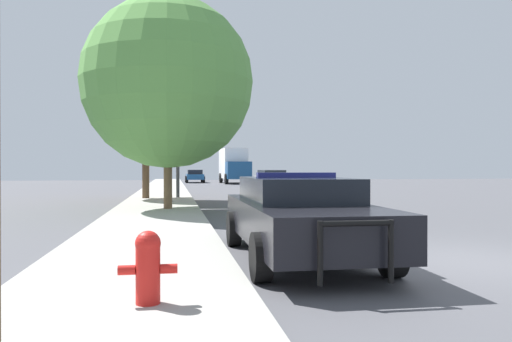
{
  "coord_description": "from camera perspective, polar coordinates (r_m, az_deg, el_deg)",
  "views": [
    {
      "loc": [
        -4.56,
        -7.66,
        1.56
      ],
      "look_at": [
        -0.31,
        17.52,
        1.38
      ],
      "focal_mm": 35.0,
      "sensor_mm": 36.0,
      "label": 1
    }
  ],
  "objects": [
    {
      "name": "ground_plane",
      "position": [
        9.05,
        21.15,
        -9.55
      ],
      "size": [
        110.0,
        110.0,
        0.0
      ],
      "primitive_type": "plane",
      "color": "#4F4F54"
    },
    {
      "name": "sidewalk_left",
      "position": [
        7.82,
        -13.6,
        -10.62
      ],
      "size": [
        3.0,
        110.0,
        0.13
      ],
      "color": "#A3A099",
      "rests_on": "ground_plane"
    },
    {
      "name": "tree_sidewalk_near",
      "position": [
        17.81,
        -10.05,
        9.89
      ],
      "size": [
        5.93,
        5.93,
        7.34
      ],
      "color": "brown",
      "rests_on": "sidewalk_left"
    },
    {
      "name": "police_car",
      "position": [
        8.59,
        4.94,
        -4.98
      ],
      "size": [
        2.15,
        5.28,
        1.47
      ],
      "rotation": [
        0.0,
        0.0,
        3.13
      ],
      "color": "black",
      "rests_on": "ground_plane"
    },
    {
      "name": "car_background_oncoming",
      "position": [
        34.62,
        1.86,
        -0.95
      ],
      "size": [
        2.12,
        4.48,
        1.38
      ],
      "rotation": [
        0.0,
        0.0,
        3.2
      ],
      "color": "silver",
      "rests_on": "ground_plane"
    },
    {
      "name": "traffic_light",
      "position": [
        24.2,
        -5.97,
        4.55
      ],
      "size": [
        3.04,
        0.35,
        4.51
      ],
      "color": "#424247",
      "rests_on": "sidewalk_left"
    },
    {
      "name": "fire_hydrant",
      "position": [
        5.44,
        -12.25,
        -10.45
      ],
      "size": [
        0.61,
        0.27,
        0.77
      ],
      "color": "red",
      "rests_on": "sidewalk_left"
    },
    {
      "name": "tree_sidewalk_mid",
      "position": [
        23.99,
        -12.5,
        7.48
      ],
      "size": [
        4.66,
        4.66,
        6.73
      ],
      "color": "brown",
      "rests_on": "sidewalk_left"
    },
    {
      "name": "car_background_distant",
      "position": [
        51.58,
        -7.01,
        -0.53
      ],
      "size": [
        1.91,
        4.55,
        1.32
      ],
      "rotation": [
        0.0,
        0.0,
        -0.0
      ],
      "color": "navy",
      "rests_on": "ground_plane"
    },
    {
      "name": "box_truck",
      "position": [
        49.12,
        -2.54,
        0.7
      ],
      "size": [
        2.61,
        6.96,
        3.43
      ],
      "rotation": [
        0.0,
        0.0,
        3.17
      ],
      "color": "navy",
      "rests_on": "ground_plane"
    }
  ]
}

